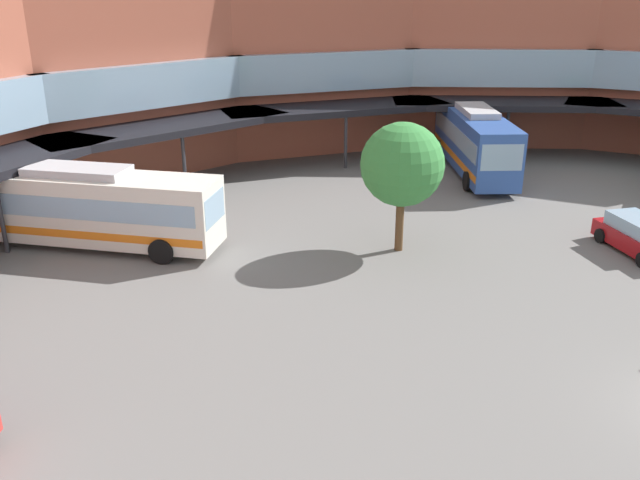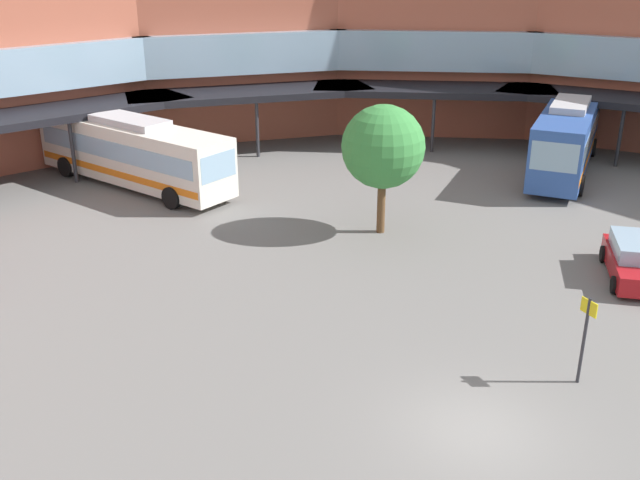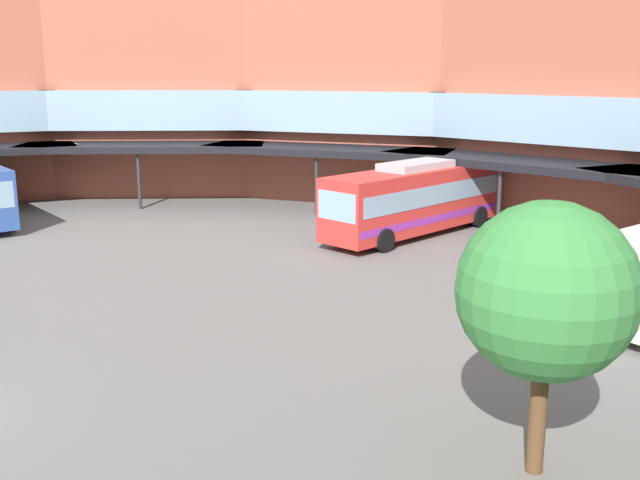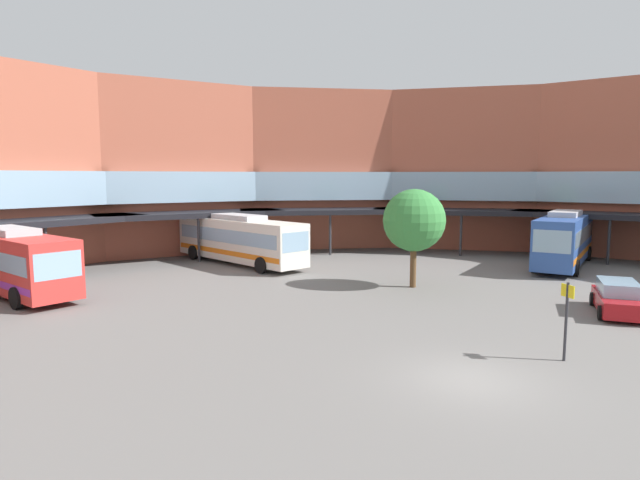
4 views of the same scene
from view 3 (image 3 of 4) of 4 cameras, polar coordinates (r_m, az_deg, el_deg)
name	(u,v)px [view 3 (image 3 of 4)]	position (r m, az deg, el deg)	size (l,w,h in m)	color
station_building	(560,114)	(25.39, 17.86, 9.15)	(74.42, 43.80, 13.95)	#AD5942
bus_4	(415,198)	(37.26, 7.29, 3.20)	(6.29, 11.53, 3.67)	red
plaza_tree	(547,292)	(15.33, 16.94, -3.81)	(3.60, 3.60, 5.72)	brown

